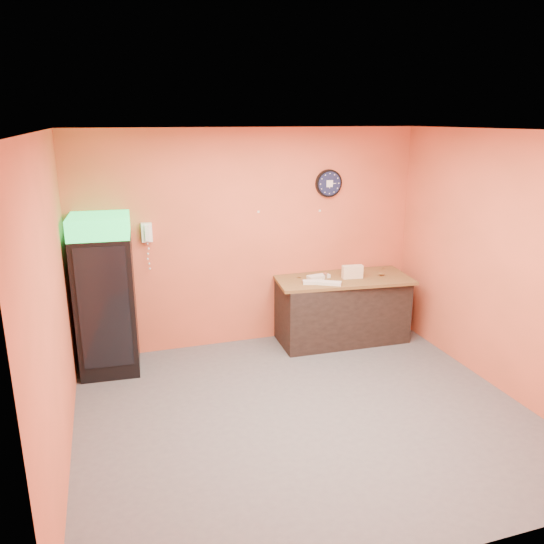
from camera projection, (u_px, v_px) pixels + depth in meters
name	position (u px, v px, depth m)	size (l,w,h in m)	color
floor	(305.00, 413.00, 5.42)	(4.50, 4.50, 0.00)	#47474C
back_wall	(251.00, 239.00, 6.85)	(4.50, 0.02, 2.80)	#E15E3F
left_wall	(53.00, 308.00, 4.37)	(0.02, 4.00, 2.80)	#E15E3F
right_wall	(503.00, 264.00, 5.68)	(0.02, 4.00, 2.80)	#E15E3F
ceiling	(310.00, 130.00, 4.63)	(4.50, 4.00, 0.02)	white
beverage_cooler	(106.00, 298.00, 6.09)	(0.70, 0.71, 1.87)	black
prep_counter	(342.00, 310.00, 7.12)	(1.69, 0.75, 0.84)	black
wall_clock	(329.00, 183.00, 6.95)	(0.36, 0.06, 0.36)	black
wall_phone	(147.00, 232.00, 6.37)	(0.13, 0.11, 0.23)	white
butcher_paper	(343.00, 279.00, 7.00)	(1.77, 0.82, 0.04)	brown
sub_roll_stack	(352.00, 272.00, 6.93)	(0.28, 0.12, 0.17)	beige
wrapped_sandwich_left	(314.00, 282.00, 6.72)	(0.28, 0.11, 0.04)	silver
wrapped_sandwich_mid	(330.00, 283.00, 6.68)	(0.28, 0.11, 0.04)	silver
wrapped_sandwich_right	(319.00, 277.00, 6.95)	(0.30, 0.12, 0.04)	silver
kitchen_tool	(325.00, 276.00, 6.95)	(0.07, 0.07, 0.07)	silver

